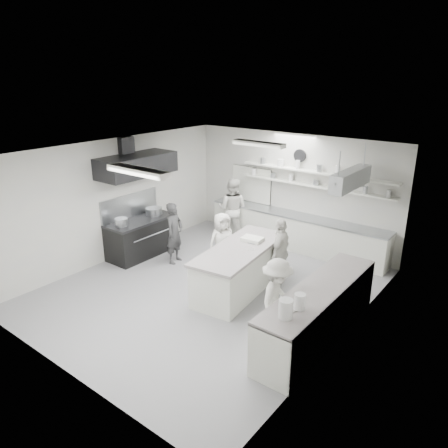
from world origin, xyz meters
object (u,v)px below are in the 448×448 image
Objects in this scene: stove at (142,238)px; prep_island at (240,269)px; right_counter at (318,313)px; cook_back at (232,209)px; back_counter at (294,232)px; cook_stove at (174,233)px.

prep_island reaches higher than stove.
right_counter reaches higher than prep_island.
cook_back is at bearing 144.23° from right_counter.
back_counter is at bearing 124.65° from right_counter.
back_counter is at bearing 176.73° from cook_back.
right_counter is 4.32m from cook_stove.
prep_island is 1.45× the size of cook_back.
cook_back is (-1.73, -0.46, 0.42)m from back_counter.
back_counter is 3.28× the size of cook_stove.
back_counter is 1.96× the size of prep_island.
stove is at bearing 173.10° from prep_island.
right_counter is at bearing -55.35° from back_counter.
stove is 3.12m from prep_island.
stove is at bearing 173.48° from right_counter.
right_counter is 1.30× the size of prep_island.
stove is 1.07m from cook_stove.
cook_stove is at bearing 10.49° from stove.
cook_stove is (-4.24, 0.79, 0.29)m from right_counter.
prep_island is 1.67× the size of cook_stove.
right_counter is at bearing 126.19° from cook_back.
cook_back is (1.17, 2.34, 0.43)m from stove.
stove is at bearing -136.01° from back_counter.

